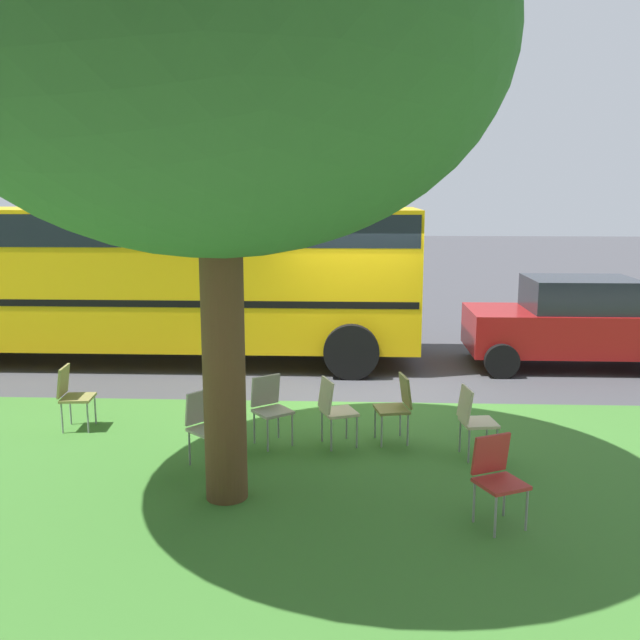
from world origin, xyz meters
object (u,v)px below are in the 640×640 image
Objects in this scene: street_tree at (215,38)px; chair_3 at (334,407)px; chair_0 at (72,392)px; chair_4 at (397,403)px; parked_car at (572,322)px; school_bus at (141,268)px; chair_2 at (497,473)px; chair_6 at (270,404)px; chair_5 at (473,417)px; chair_7 at (206,422)px.

street_tree is 7.61× the size of chair_3.
chair_0 is 3.59m from chair_3.
street_tree is 4.84m from chair_4.
parked_car is 0.36× the size of school_bus.
chair_6 is at bearing -40.51° from chair_2.
school_bus is (2.69, -6.07, -2.85)m from street_tree.
chair_2 and chair_3 have the same top height.
street_tree is 7.61× the size of chair_5.
chair_7 is at bearing 20.08° from chair_4.
chair_2 is at bearing 128.68° from chair_3.
chair_3 is (-1.09, -1.57, -4.09)m from street_tree.
chair_0 is 0.24× the size of parked_car.
chair_2 and chair_6 have the same top height.
chair_6 is (-0.27, -1.62, -4.09)m from street_tree.
chair_2 is 3.22m from chair_6.
school_bus is at bearing -1.66° from parked_car.
chair_7 is 7.58m from parked_car.
parked_car is (-3.45, -4.08, 0.32)m from chair_4.
chair_4 is (-4.37, 0.28, 0.00)m from chair_0.
chair_0 is 4.38m from chair_4.
chair_6 is (1.63, 0.13, 0.00)m from chair_4.
street_tree reaches higher than chair_5.
chair_4 is 1.00× the size of chair_5.
school_bus is (2.29, -5.16, 1.24)m from chair_7.
chair_0 is 1.00× the size of chair_2.
chair_2 is (-2.72, 0.47, -4.09)m from street_tree.
parked_car reaches higher than chair_3.
chair_0 is 2.35m from chair_7.
chair_0 and chair_6 have the same top height.
school_bus is (0.23, -4.03, 1.24)m from chair_0.
chair_3 is 1.00× the size of chair_7.
parked_car is (-4.26, -4.27, 0.32)m from chair_3.
street_tree is at bearing -9.76° from chair_2.
chair_0 is at bearing -8.59° from chair_6.
parked_car is (-5.08, -4.21, 0.32)m from chair_6.
chair_0 is at bearing -3.71° from chair_4.
chair_3 is at bearing -10.51° from chair_5.
street_tree reaches higher than chair_4.
parked_car is (-5.35, -5.84, -3.78)m from street_tree.
street_tree reaches higher than parked_car.
chair_2 is 3.41m from chair_7.
street_tree is 4.41m from chair_6.
chair_4 and chair_6 have the same top height.
chair_3 is 0.08× the size of school_bus.
chair_0 and chair_7 have the same top height.
chair_5 is (-1.69, 0.31, 0.00)m from chair_3.
parked_car reaches higher than chair_6.
chair_0 is at bearing -28.57° from chair_7.
chair_0 is 1.00× the size of chair_6.
chair_6 is (0.82, -0.06, 0.00)m from chair_3.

